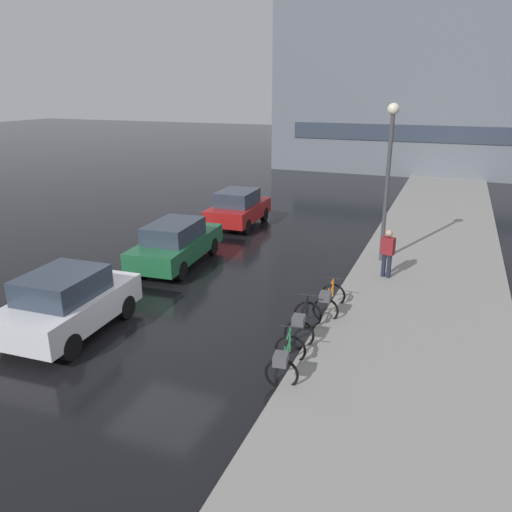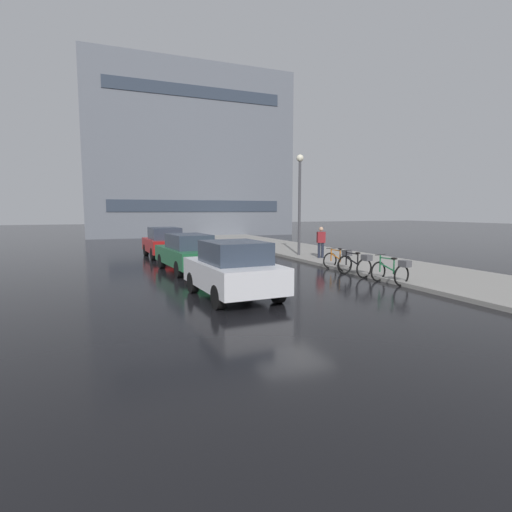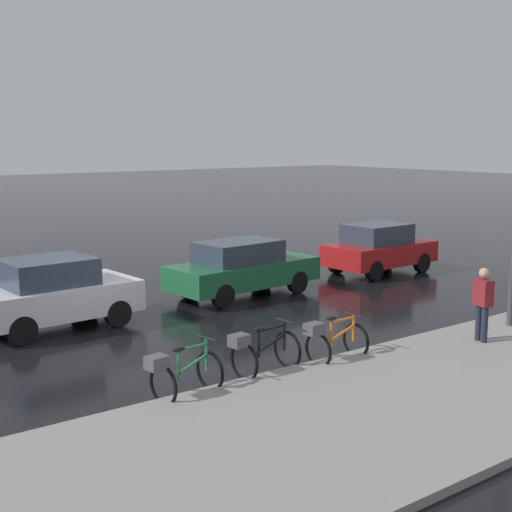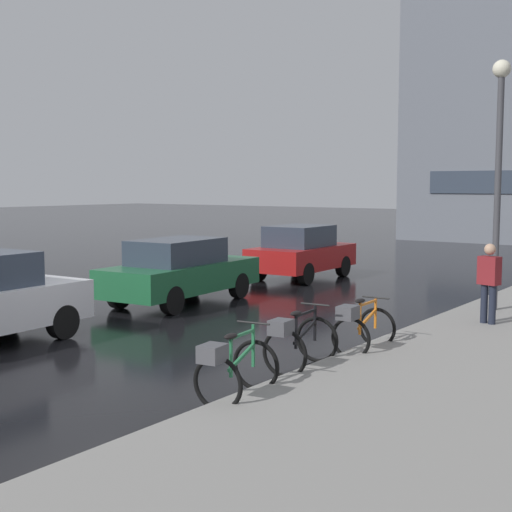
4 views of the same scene
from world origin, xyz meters
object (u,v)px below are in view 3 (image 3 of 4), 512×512
object	(u,v)px
car_white	(53,293)
pedestrian	(483,303)
bicycle_nearest	(180,373)
bicycle_second	(261,351)
car_green	(242,268)
bicycle_third	(332,340)
car_red	(379,248)

from	to	relation	value
car_white	pedestrian	xyz separation A→B (m)	(6.94, 6.63, 0.14)
bicycle_nearest	car_white	bearing A→B (deg)	179.66
bicycle_nearest	bicycle_second	bearing A→B (deg)	95.06
car_green	bicycle_nearest	bearing A→B (deg)	-43.24
bicycle_second	car_green	xyz separation A→B (m)	(-5.72, 3.71, 0.30)
car_green	car_white	bearing A→B (deg)	-88.81
bicycle_second	car_green	world-z (taller)	car_green
bicycle_second	bicycle_third	world-z (taller)	bicycle_second
bicycle_third	bicycle_nearest	bearing A→B (deg)	-91.70
bicycle_third	pedestrian	bearing A→B (deg)	71.85
bicycle_nearest	car_red	distance (m)	12.59
car_white	car_red	bearing A→B (deg)	90.97
bicycle_nearest	bicycle_third	distance (m)	3.38
bicycle_third	car_red	xyz separation A→B (m)	(-6.05, 7.71, 0.33)
bicycle_second	car_red	size ratio (longest dim) A/B	0.38
bicycle_second	car_white	distance (m)	5.89
bicycle_nearest	car_red	bearing A→B (deg)	118.23
bicycle_nearest	car_white	distance (m)	5.78
bicycle_nearest	pedestrian	xyz separation A→B (m)	(1.18, 6.66, 0.48)
car_green	pedestrian	distance (m)	7.15
car_white	pedestrian	distance (m)	9.60
bicycle_nearest	bicycle_third	world-z (taller)	bicycle_nearest
bicycle_third	pedestrian	world-z (taller)	pedestrian
bicycle_third	pedestrian	xyz separation A→B (m)	(1.08, 3.28, 0.48)
bicycle_third	pedestrian	distance (m)	3.49
bicycle_second	car_white	bearing A→B (deg)	-162.32
car_white	pedestrian	size ratio (longest dim) A/B	2.22
bicycle_third	car_red	distance (m)	9.81
bicycle_second	car_red	distance (m)	10.94
bicycle_second	car_white	world-z (taller)	car_white
car_red	car_green	bearing A→B (deg)	-89.25
pedestrian	bicycle_second	bearing A→B (deg)	-105.45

